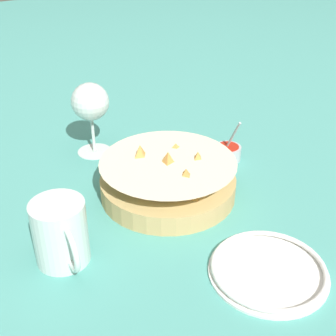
# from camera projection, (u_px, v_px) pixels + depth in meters

# --- Properties ---
(ground_plane) EXTENTS (4.00, 4.00, 0.00)m
(ground_plane) POSITION_uv_depth(u_px,v_px,m) (162.00, 202.00, 0.88)
(ground_plane) COLOR teal
(food_basket) EXTENTS (0.26, 0.26, 0.10)m
(food_basket) POSITION_uv_depth(u_px,v_px,m) (169.00, 179.00, 0.89)
(food_basket) COLOR tan
(food_basket) RESTS_ON ground_plane
(sauce_cup) EXTENTS (0.07, 0.06, 0.10)m
(sauce_cup) POSITION_uv_depth(u_px,v_px,m) (228.00, 152.00, 1.02)
(sauce_cup) COLOR #B7B7BC
(sauce_cup) RESTS_ON ground_plane
(wine_glass) EXTENTS (0.08, 0.08, 0.16)m
(wine_glass) POSITION_uv_depth(u_px,v_px,m) (90.00, 104.00, 0.99)
(wine_glass) COLOR silver
(wine_glass) RESTS_ON ground_plane
(beer_mug) EXTENTS (0.13, 0.09, 0.11)m
(beer_mug) POSITION_uv_depth(u_px,v_px,m) (61.00, 235.00, 0.72)
(beer_mug) COLOR silver
(beer_mug) RESTS_ON ground_plane
(side_plate) EXTENTS (0.18, 0.18, 0.01)m
(side_plate) POSITION_uv_depth(u_px,v_px,m) (268.00, 270.00, 0.72)
(side_plate) COLOR white
(side_plate) RESTS_ON ground_plane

